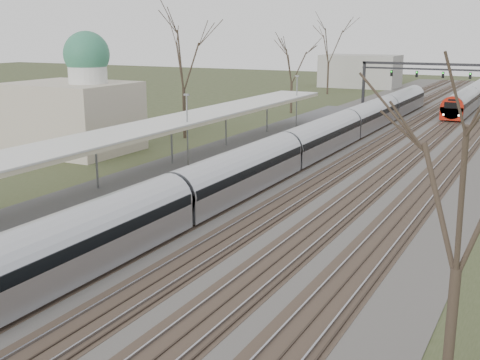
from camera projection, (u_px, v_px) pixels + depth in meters
The scene contains 9 objects.
track_bed at pixel (377, 141), 57.28m from camera, with size 24.00×160.00×0.22m.
platform at pixel (198, 161), 46.32m from camera, with size 3.50×69.00×1.00m, color #9E9B93.
canopy at pixel (163, 125), 41.62m from camera, with size 4.10×50.00×3.11m.
dome_building at pixel (75, 109), 51.68m from camera, with size 10.00×8.00×10.30m.
signal_gantry at pixel (438, 72), 81.89m from camera, with size 21.00×0.59×6.08m.
tree_west_far at pixel (183, 55), 57.12m from camera, with size 5.50×5.50×11.33m.
tree_east_near at pixel (465, 178), 15.59m from camera, with size 4.50×4.50×9.27m.
train_near at pixel (320, 138), 51.00m from camera, with size 2.62×75.21×3.05m.
train_far at pixel (476, 93), 87.84m from camera, with size 2.62×45.21×3.05m.
Camera 1 is at (14.85, -1.13, 10.24)m, focal length 45.00 mm.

